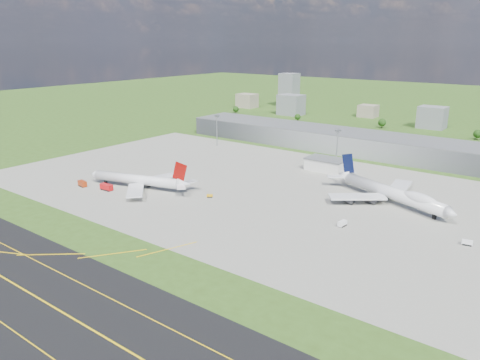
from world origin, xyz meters
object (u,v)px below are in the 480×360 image
Objects in this scene: airliner_blue_quad at (393,193)px; tug_yellow at (210,196)px; van_white_far at (467,243)px; fire_truck at (106,187)px; crash_tender at (82,184)px; van_white_near at (342,224)px; airliner_red_twin at (140,180)px.

airliner_blue_quad is 20.32× the size of tug_yellow.
van_white_far reaches higher than tug_yellow.
van_white_far is (45.54, -33.56, -4.76)m from airliner_blue_quad.
crash_tender is at bearing -169.70° from fire_truck.
van_white_near is (154.14, 37.33, -0.41)m from crash_tender.
airliner_blue_quad is 9.06× the size of fire_truck.
van_white_near is 1.16× the size of van_white_far.
airliner_red_twin is 12.48× the size of van_white_near.
airliner_blue_quad is 47.22m from van_white_near.
fire_truck is at bearing 22.77° from crash_tender.
crash_tender is 1.86× the size of tug_yellow.
airliner_blue_quad is 100.81m from tug_yellow.
airliner_red_twin reaches higher than van_white_far.
airliner_blue_quad reaches higher than tug_yellow.
fire_truck reaches higher than tug_yellow.
tug_yellow is at bearing -126.68° from airliner_blue_quad.
tug_yellow is 79.00m from van_white_near.
airliner_red_twin is 7.90× the size of fire_truck.
airliner_red_twin is at bearing 158.10° from tug_yellow.
airliner_red_twin is 20.03m from fire_truck.
crash_tender is at bearing 15.38° from airliner_red_twin.
tug_yellow is (44.46, 12.29, -4.18)m from airliner_red_twin.
fire_truck reaches higher than van_white_near.
airliner_red_twin is 9.52× the size of crash_tender.
airliner_blue_quad reaches higher than airliner_red_twin.
crash_tender is at bearing 165.23° from tug_yellow.
fire_truck is 1.84× the size of van_white_far.
tug_yellow is (57.56, 27.10, -0.97)m from fire_truck.
van_white_near is at bearing -33.02° from tug_yellow.
tug_yellow is at bearing 22.09° from fire_truck.
tug_yellow is 0.82× the size of van_white_far.
airliner_blue_quad is 16.66× the size of van_white_far.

